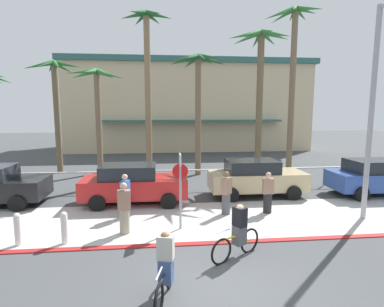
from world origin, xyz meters
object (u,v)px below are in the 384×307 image
(palm_tree_7, at_px, (293,52))
(car_red_1, at_px, (133,184))
(palm_tree_4, at_px, (147,62))
(pedestrian_0, at_px, (124,210))
(palm_tree_5, at_px, (198,82))
(palm_tree_3, at_px, (97,93))
(streetlight_curb, at_px, (377,101))
(palm_tree_6, at_px, (260,67))
(pedestrian_1, at_px, (226,195))
(pedestrian_2, at_px, (125,198))
(palm_tree_2, at_px, (55,92))
(car_tan_2, at_px, (256,177))
(pedestrian_3, at_px, (268,194))
(bollard_2, at_px, (64,227))
(bollard_0, at_px, (18,229))
(cyclist_yellow_0, at_px, (238,232))
(stop_sign_bike_lane, at_px, (180,180))
(car_blue_3, at_px, (377,177))
(cyclist_black_1, at_px, (165,268))

(palm_tree_7, xyz_separation_m, car_red_1, (-9.23, -5.50, -6.60))
(palm_tree_4, relative_size, pedestrian_0, 5.62)
(pedestrian_0, bearing_deg, palm_tree_5, 68.76)
(palm_tree_3, height_order, palm_tree_4, palm_tree_4)
(car_red_1, bearing_deg, palm_tree_4, 84.77)
(streetlight_curb, relative_size, palm_tree_6, 0.91)
(palm_tree_3, distance_m, pedestrian_1, 11.39)
(palm_tree_4, xyz_separation_m, palm_tree_7, (8.74, 0.12, 0.78))
(pedestrian_1, xyz_separation_m, pedestrian_2, (-3.78, 0.04, -0.02))
(palm_tree_2, xyz_separation_m, car_red_1, (5.24, -7.15, -4.24))
(palm_tree_6, bearing_deg, palm_tree_7, 35.35)
(palm_tree_3, bearing_deg, car_tan_2, -36.49)
(car_red_1, distance_m, pedestrian_2, 1.77)
(pedestrian_2, xyz_separation_m, pedestrian_3, (5.42, -0.04, -0.02))
(bollard_2, relative_size, streetlight_curb, 0.13)
(palm_tree_3, height_order, car_tan_2, palm_tree_3)
(bollard_0, relative_size, pedestrian_0, 0.59)
(palm_tree_2, xyz_separation_m, pedestrian_3, (10.52, -8.95, -4.36))
(cyclist_yellow_0, distance_m, pedestrian_2, 4.82)
(bollard_2, relative_size, palm_tree_6, 0.12)
(bollard_0, bearing_deg, palm_tree_7, 37.33)
(stop_sign_bike_lane, xyz_separation_m, car_tan_2, (3.75, 3.70, -0.81))
(bollard_0, height_order, pedestrian_1, pedestrian_1)
(streetlight_curb, distance_m, car_blue_3, 5.32)
(bollard_2, bearing_deg, palm_tree_3, 95.21)
(stop_sign_bike_lane, height_order, streetlight_curb, streetlight_curb)
(bollard_0, relative_size, streetlight_curb, 0.13)
(palm_tree_3, distance_m, car_tan_2, 11.03)
(stop_sign_bike_lane, relative_size, car_blue_3, 0.58)
(pedestrian_2, bearing_deg, bollard_0, -144.07)
(palm_tree_6, distance_m, pedestrian_2, 10.22)
(bollard_0, xyz_separation_m, pedestrian_2, (2.89, 2.09, 0.25))
(bollard_2, xyz_separation_m, palm_tree_3, (-0.96, 10.58, 4.47))
(palm_tree_6, xyz_separation_m, car_red_1, (-6.59, -3.62, -5.39))
(streetlight_curb, xyz_separation_m, cyclist_black_1, (-7.37, -3.90, -3.58))
(car_tan_2, distance_m, pedestrian_0, 6.80)
(streetlight_curb, relative_size, palm_tree_2, 1.07)
(car_blue_3, relative_size, pedestrian_1, 2.60)
(stop_sign_bike_lane, bearing_deg, streetlight_curb, 0.86)
(stop_sign_bike_lane, distance_m, palm_tree_4, 9.91)
(palm_tree_6, relative_size, pedestrian_3, 5.08)
(bollard_2, relative_size, pedestrian_2, 0.60)
(pedestrian_2, bearing_deg, cyclist_black_1, -74.87)
(palm_tree_6, distance_m, cyclist_black_1, 13.02)
(palm_tree_4, distance_m, palm_tree_5, 3.13)
(stop_sign_bike_lane, height_order, palm_tree_4, palm_tree_4)
(palm_tree_2, relative_size, pedestrian_0, 4.12)
(bollard_2, distance_m, pedestrian_0, 1.82)
(palm_tree_4, relative_size, car_red_1, 2.17)
(pedestrian_1, bearing_deg, stop_sign_bike_lane, -145.12)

